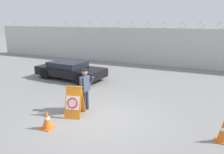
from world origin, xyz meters
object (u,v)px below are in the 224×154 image
(security_guard, at_px, (85,88))
(traffic_cone_near, at_px, (47,120))
(traffic_cone_mid, at_px, (223,131))
(parked_car_front_coupe, at_px, (70,70))
(barricade_sign, at_px, (74,101))

(security_guard, distance_m, traffic_cone_near, 2.10)
(traffic_cone_mid, distance_m, parked_car_front_coupe, 9.74)
(security_guard, bearing_deg, barricade_sign, 179.29)
(barricade_sign, xyz_separation_m, traffic_cone_near, (-0.25, -1.29, -0.26))
(traffic_cone_mid, bearing_deg, barricade_sign, -176.76)
(traffic_cone_near, bearing_deg, parked_car_front_coupe, 118.78)
(barricade_sign, height_order, security_guard, security_guard)
(security_guard, distance_m, traffic_cone_mid, 5.19)
(barricade_sign, height_order, traffic_cone_mid, barricade_sign)
(traffic_cone_mid, bearing_deg, parked_car_front_coupe, 153.64)
(traffic_cone_mid, height_order, parked_car_front_coupe, parked_car_front_coupe)
(barricade_sign, xyz_separation_m, parked_car_front_coupe, (-3.49, 4.62, -0.02))
(barricade_sign, relative_size, parked_car_front_coupe, 0.26)
(security_guard, bearing_deg, traffic_cone_mid, -87.30)
(traffic_cone_mid, xyz_separation_m, parked_car_front_coupe, (-8.72, 4.32, 0.21))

